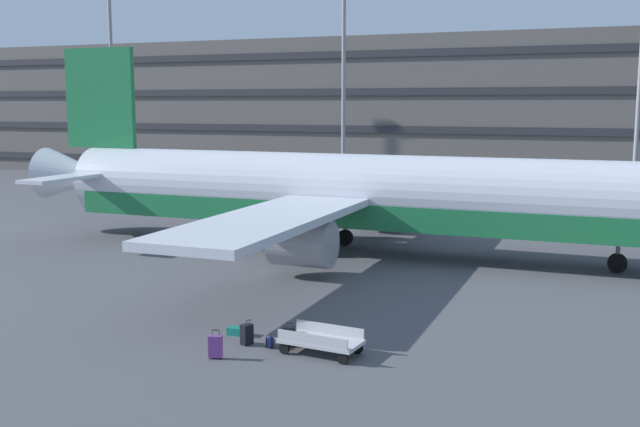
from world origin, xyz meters
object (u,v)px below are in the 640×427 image
Objects in this scene: suitcase_silver at (215,346)px; baggage_cart at (321,341)px; suitcase_orange at (239,331)px; backpack_upright at (270,342)px; airliner at (352,195)px; suitcase_laid_flat at (247,334)px; suitcase_large at (289,336)px.

suitcase_silver reaches higher than baggage_cart.
backpack_upright is at bearing -28.61° from suitcase_orange.
suitcase_laid_flat is at bearing -83.36° from airliner.
suitcase_orange is at bearing 166.75° from baggage_cart.
airliner is at bearing 95.12° from suitcase_silver.
suitcase_orange is 2.19m from suitcase_large.
airliner is at bearing 101.68° from suitcase_large.
suitcase_laid_flat is 1.63m from suitcase_silver.
suitcase_silver is at bearing -100.28° from suitcase_laid_flat.
airliner is 83.08× the size of backpack_upright.
suitcase_large is at bearing 14.81° from suitcase_laid_flat.
suitcase_orange is 2.49m from suitcase_silver.
suitcase_orange is 0.93× the size of suitcase_laid_flat.
suitcase_silver is at bearing -130.44° from suitcase_large.
suitcase_laid_flat is at bearing 177.02° from backpack_upright.
backpack_upright is (1.61, -0.88, 0.08)m from suitcase_orange.
backpack_upright is at bearing 53.25° from suitcase_silver.
suitcase_large is (2.13, -0.47, 0.22)m from suitcase_orange.
suitcase_laid_flat is (1.88, -16.17, -2.77)m from airliner.
suitcase_silver is at bearing -79.49° from suitcase_orange.
airliner is at bearing 105.65° from baggage_cart.
suitcase_silver is (-0.29, -1.60, 0.02)m from suitcase_laid_flat.
airliner reaches higher than backpack_upright.
suitcase_laid_flat is 0.94× the size of suitcase_silver.
baggage_cart is at bearing 0.82° from suitcase_laid_flat.
suitcase_silver is (-1.68, -1.97, 0.04)m from suitcase_large.
backpack_upright is 1.78m from baggage_cart.
suitcase_large is 2.58m from suitcase_silver.
airliner reaches higher than suitcase_silver.
suitcase_laid_flat reaches higher than suitcase_orange.
airliner reaches higher than suitcase_orange.
suitcase_large is 1.43m from suitcase_laid_flat.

